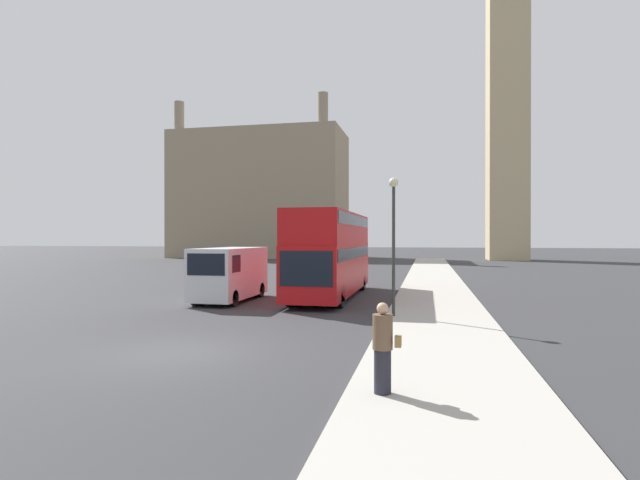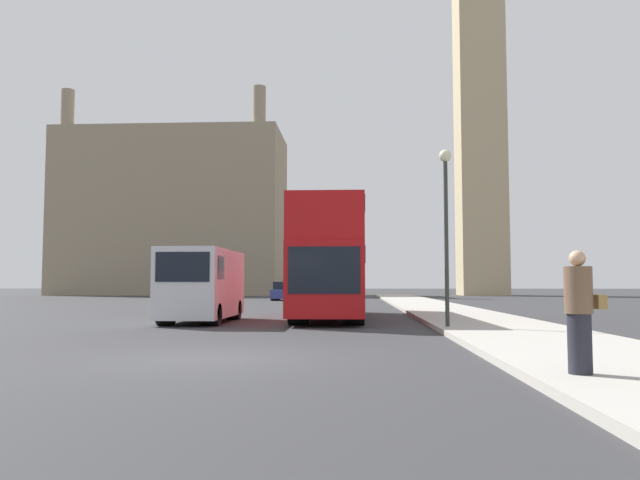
% 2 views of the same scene
% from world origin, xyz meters
% --- Properties ---
extents(ground_plane, '(300.00, 300.00, 0.00)m').
position_xyz_m(ground_plane, '(0.00, 0.00, 0.00)').
color(ground_plane, '#333335').
extents(sidewalk_strip, '(3.92, 120.00, 0.15)m').
position_xyz_m(sidewalk_strip, '(6.96, 0.00, 0.07)').
color(sidewalk_strip, '#ADA89E').
rests_on(sidewalk_strip, ground_plane).
extents(clock_tower, '(5.65, 5.82, 65.30)m').
position_xyz_m(clock_tower, '(17.43, 61.12, 33.52)').
color(clock_tower, tan).
rests_on(clock_tower, ground_plane).
extents(building_block_distant, '(26.53, 12.43, 23.99)m').
position_xyz_m(building_block_distant, '(-19.45, 63.30, 9.87)').
color(building_block_distant, gray).
rests_on(building_block_distant, ground_plane).
extents(red_double_decker_bus, '(2.60, 11.01, 4.35)m').
position_xyz_m(red_double_decker_bus, '(1.67, 13.15, 2.44)').
color(red_double_decker_bus, '#B71114').
rests_on(red_double_decker_bus, ground_plane).
extents(white_van, '(2.09, 5.43, 2.60)m').
position_xyz_m(white_van, '(-2.86, 10.44, 1.39)').
color(white_van, silver).
rests_on(white_van, ground_plane).
extents(pedestrian, '(0.54, 0.38, 1.72)m').
position_xyz_m(pedestrian, '(5.73, -2.84, 1.01)').
color(pedestrian, '#23232D').
rests_on(pedestrian, sidewalk_strip).
extents(street_lamp, '(0.36, 0.36, 5.20)m').
position_xyz_m(street_lamp, '(5.31, 6.63, 3.61)').
color(street_lamp, '#2D332D').
rests_on(street_lamp, sidewalk_strip).
extents(parked_sedan, '(1.78, 4.24, 1.52)m').
position_xyz_m(parked_sedan, '(-3.17, 39.67, 0.68)').
color(parked_sedan, navy).
rests_on(parked_sedan, ground_plane).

